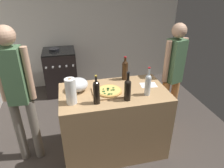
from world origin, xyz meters
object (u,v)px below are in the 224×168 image
object	(u,v)px
paper_towel_roll	(71,91)
wine_bottle_clear	(125,69)
wine_bottle_dark	(128,89)
stove	(61,72)
pizza	(109,91)
person_in_stripes	(18,90)
person_in_red	(173,73)
mixing_bowl	(77,85)
wine_bottle_green	(148,84)
wine_bottle_amber	(96,91)

from	to	relation	value
paper_towel_roll	wine_bottle_clear	bearing A→B (deg)	31.60
wine_bottle_dark	stove	distance (m)	2.30
pizza	wine_bottle_dark	size ratio (longest dim) A/B	0.90
person_in_stripes	person_in_red	bearing A→B (deg)	5.40
wine_bottle_clear	stove	world-z (taller)	wine_bottle_clear
wine_bottle_dark	mixing_bowl	bearing A→B (deg)	146.48
wine_bottle_green	stove	world-z (taller)	wine_bottle_green
paper_towel_roll	wine_bottle_dark	size ratio (longest dim) A/B	0.87
person_in_red	wine_bottle_dark	bearing A→B (deg)	-148.72
wine_bottle_green	stove	xyz separation A→B (m)	(-1.05, 2.01, -0.61)
paper_towel_roll	wine_bottle_dark	xyz separation A→B (m)	(0.62, -0.07, -0.00)
wine_bottle_dark	wine_bottle_green	world-z (taller)	wine_bottle_green
pizza	mixing_bowl	bearing A→B (deg)	157.53
pizza	wine_bottle_amber	bearing A→B (deg)	-133.74
mixing_bowl	stove	bearing A→B (deg)	98.23
wine_bottle_clear	stove	size ratio (longest dim) A/B	0.35
paper_towel_roll	stove	distance (m)	2.10
pizza	wine_bottle_green	xyz separation A→B (m)	(0.43, -0.14, 0.12)
paper_towel_roll	person_in_stripes	distance (m)	0.64
wine_bottle_dark	person_in_stripes	bearing A→B (deg)	165.30
paper_towel_roll	wine_bottle_green	size ratio (longest dim) A/B	0.86
paper_towel_roll	wine_bottle_dark	bearing A→B (deg)	-6.86
mixing_bowl	paper_towel_roll	xyz separation A→B (m)	(-0.09, -0.28, 0.07)
wine_bottle_green	wine_bottle_dark	bearing A→B (deg)	-166.70
wine_bottle_green	wine_bottle_amber	bearing A→B (deg)	-175.15
paper_towel_roll	person_in_red	size ratio (longest dim) A/B	0.18
stove	wine_bottle_amber	bearing A→B (deg)	-78.16
paper_towel_roll	person_in_stripes	xyz separation A→B (m)	(-0.59, 0.24, -0.05)
wine_bottle_dark	wine_bottle_clear	world-z (taller)	wine_bottle_dark
wine_bottle_clear	stove	distance (m)	1.89
wine_bottle_dark	person_in_red	distance (m)	0.99
person_in_red	mixing_bowl	bearing A→B (deg)	-173.47
mixing_bowl	pizza	bearing A→B (deg)	-22.47
mixing_bowl	person_in_stripes	bearing A→B (deg)	-176.92
wine_bottle_dark	person_in_red	world-z (taller)	person_in_red
person_in_red	stove	bearing A→B (deg)	136.05
wine_bottle_clear	wine_bottle_dark	bearing A→B (deg)	-103.02
paper_towel_roll	wine_bottle_green	world-z (taller)	wine_bottle_green
mixing_bowl	wine_bottle_dark	bearing A→B (deg)	-33.52
pizza	person_in_red	bearing A→B (deg)	17.05
wine_bottle_clear	wine_bottle_amber	world-z (taller)	wine_bottle_amber
wine_bottle_dark	person_in_stripes	distance (m)	1.25
wine_bottle_clear	person_in_stripes	xyz separation A→B (m)	(-1.33, -0.21, -0.05)
wine_bottle_green	mixing_bowl	bearing A→B (deg)	160.02
mixing_bowl	wine_bottle_amber	size ratio (longest dim) A/B	0.76
wine_bottle_clear	wine_bottle_green	bearing A→B (deg)	-73.06
wine_bottle_green	wine_bottle_amber	size ratio (longest dim) A/B	1.03
mixing_bowl	paper_towel_roll	world-z (taller)	paper_towel_roll
wine_bottle_dark	person_in_stripes	size ratio (longest dim) A/B	0.20
mixing_bowl	wine_bottle_clear	bearing A→B (deg)	15.18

